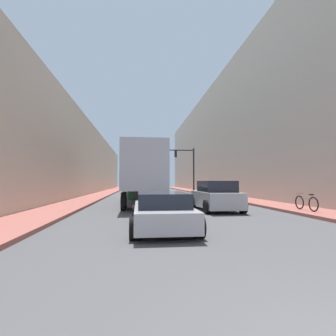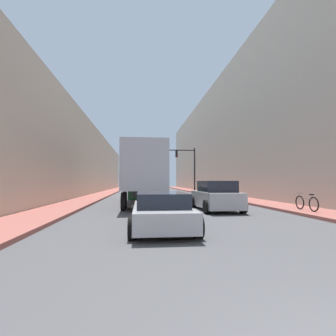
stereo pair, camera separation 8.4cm
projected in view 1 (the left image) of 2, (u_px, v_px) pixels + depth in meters
sidewalk_right at (210, 194)px, 32.06m from camera, size 2.47×80.00×0.15m
sidewalk_left at (101, 195)px, 30.58m from camera, size 2.47×80.00×0.15m
building_right at (242, 135)px, 32.92m from camera, size 6.00×80.00×14.97m
building_left at (64, 158)px, 30.32m from camera, size 6.00×80.00×8.62m
semi_truck at (143, 173)px, 19.29m from camera, size 2.56×12.07×3.87m
sedan_car at (162, 211)px, 9.02m from camera, size 2.08×4.79×1.23m
suv_car at (216, 196)px, 14.66m from camera, size 2.11×4.53×1.64m
traffic_signal_gantry at (180, 161)px, 34.87m from camera, size 7.41×0.35×6.08m
parked_bicycle at (306, 203)px, 13.13m from camera, size 0.44×1.82×0.86m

